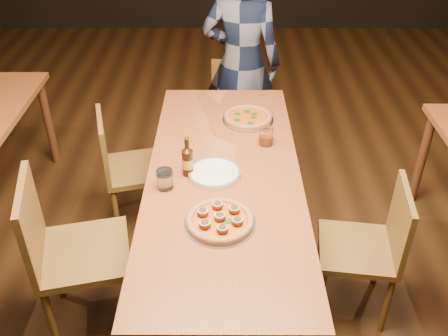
{
  "coord_description": "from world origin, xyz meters",
  "views": [
    {
      "loc": [
        0.01,
        -2.13,
        2.24
      ],
      "look_at": [
        0.0,
        -0.05,
        0.82
      ],
      "focal_mm": 40.0,
      "sensor_mm": 36.0,
      "label": 1
    }
  ],
  "objects_px": {
    "table_main": "(224,185)",
    "water_glass": "(165,179)",
    "chair_main_sw": "(137,167)",
    "chair_main_nw": "(84,252)",
    "amber_glass": "(266,136)",
    "plate_stack": "(214,173)",
    "beer_bottle": "(188,162)",
    "diner": "(241,65)",
    "chair_main_e": "(357,248)",
    "pizza_meatball": "(220,220)",
    "chair_end": "(232,116)",
    "pizza_margherita": "(248,118)"
  },
  "relations": [
    {
      "from": "table_main",
      "to": "pizza_margherita",
      "type": "xyz_separation_m",
      "value": [
        0.15,
        0.57,
        0.09
      ]
    },
    {
      "from": "chair_main_e",
      "to": "pizza_meatball",
      "type": "height_order",
      "value": "chair_main_e"
    },
    {
      "from": "water_glass",
      "to": "amber_glass",
      "type": "height_order",
      "value": "water_glass"
    },
    {
      "from": "chair_main_e",
      "to": "beer_bottle",
      "type": "relative_size",
      "value": 3.94
    },
    {
      "from": "chair_end",
      "to": "diner",
      "type": "xyz_separation_m",
      "value": [
        0.07,
        0.05,
        0.39
      ]
    },
    {
      "from": "diner",
      "to": "chair_end",
      "type": "bearing_deg",
      "value": 50.11
    },
    {
      "from": "pizza_margherita",
      "to": "pizza_meatball",
      "type": "bearing_deg",
      "value": -99.57
    },
    {
      "from": "table_main",
      "to": "chair_main_sw",
      "type": "height_order",
      "value": "chair_main_sw"
    },
    {
      "from": "chair_main_nw",
      "to": "diner",
      "type": "distance_m",
      "value": 1.85
    },
    {
      "from": "table_main",
      "to": "beer_bottle",
      "type": "bearing_deg",
      "value": -178.52
    },
    {
      "from": "chair_main_sw",
      "to": "plate_stack",
      "type": "height_order",
      "value": "chair_main_sw"
    },
    {
      "from": "chair_main_sw",
      "to": "amber_glass",
      "type": "bearing_deg",
      "value": -121.22
    },
    {
      "from": "chair_main_nw",
      "to": "chair_main_e",
      "type": "height_order",
      "value": "chair_main_nw"
    },
    {
      "from": "plate_stack",
      "to": "beer_bottle",
      "type": "bearing_deg",
      "value": 174.87
    },
    {
      "from": "chair_main_nw",
      "to": "beer_bottle",
      "type": "distance_m",
      "value": 0.69
    },
    {
      "from": "chair_main_sw",
      "to": "water_glass",
      "type": "distance_m",
      "value": 0.8
    },
    {
      "from": "chair_main_sw",
      "to": "chair_main_e",
      "type": "bearing_deg",
      "value": -135.06
    },
    {
      "from": "chair_main_e",
      "to": "pizza_margherita",
      "type": "bearing_deg",
      "value": -136.95
    },
    {
      "from": "pizza_margherita",
      "to": "plate_stack",
      "type": "distance_m",
      "value": 0.62
    },
    {
      "from": "chair_main_sw",
      "to": "plate_stack",
      "type": "distance_m",
      "value": 0.83
    },
    {
      "from": "chair_main_sw",
      "to": "chair_end",
      "type": "relative_size",
      "value": 1.04
    },
    {
      "from": "chair_main_sw",
      "to": "water_glass",
      "type": "xyz_separation_m",
      "value": [
        0.27,
        -0.65,
        0.38
      ]
    },
    {
      "from": "water_glass",
      "to": "diner",
      "type": "xyz_separation_m",
      "value": [
        0.42,
        1.44,
        0.0
      ]
    },
    {
      "from": "plate_stack",
      "to": "chair_main_nw",
      "type": "bearing_deg",
      "value": -156.28
    },
    {
      "from": "amber_glass",
      "to": "beer_bottle",
      "type": "bearing_deg",
      "value": -144.74
    },
    {
      "from": "table_main",
      "to": "chair_main_e",
      "type": "bearing_deg",
      "value": -16.45
    },
    {
      "from": "chair_main_e",
      "to": "beer_bottle",
      "type": "distance_m",
      "value": 1.0
    },
    {
      "from": "pizza_meatball",
      "to": "beer_bottle",
      "type": "relative_size",
      "value": 1.54
    },
    {
      "from": "chair_main_nw",
      "to": "chair_end",
      "type": "relative_size",
      "value": 1.18
    },
    {
      "from": "pizza_meatball",
      "to": "amber_glass",
      "type": "xyz_separation_m",
      "value": [
        0.26,
        0.69,
        0.03
      ]
    },
    {
      "from": "chair_main_sw",
      "to": "diner",
      "type": "relative_size",
      "value": 0.53
    },
    {
      "from": "chair_main_e",
      "to": "amber_glass",
      "type": "distance_m",
      "value": 0.78
    },
    {
      "from": "chair_main_nw",
      "to": "beer_bottle",
      "type": "bearing_deg",
      "value": -73.2
    },
    {
      "from": "beer_bottle",
      "to": "chair_main_nw",
      "type": "bearing_deg",
      "value": -149.94
    },
    {
      "from": "plate_stack",
      "to": "chair_main_e",
      "type": "bearing_deg",
      "value": -14.18
    },
    {
      "from": "pizza_margherita",
      "to": "amber_glass",
      "type": "bearing_deg",
      "value": -71.66
    },
    {
      "from": "pizza_margherita",
      "to": "amber_glass",
      "type": "distance_m",
      "value": 0.29
    },
    {
      "from": "beer_bottle",
      "to": "pizza_margherita",
      "type": "bearing_deg",
      "value": 60.01
    },
    {
      "from": "chair_end",
      "to": "water_glass",
      "type": "relative_size",
      "value": 7.97
    },
    {
      "from": "pizza_margherita",
      "to": "diner",
      "type": "distance_m",
      "value": 0.75
    },
    {
      "from": "table_main",
      "to": "diner",
      "type": "distance_m",
      "value": 1.33
    },
    {
      "from": "plate_stack",
      "to": "water_glass",
      "type": "relative_size",
      "value": 2.62
    },
    {
      "from": "plate_stack",
      "to": "amber_glass",
      "type": "relative_size",
      "value": 2.67
    },
    {
      "from": "chair_end",
      "to": "pizza_margherita",
      "type": "bearing_deg",
      "value": -72.58
    },
    {
      "from": "chair_main_sw",
      "to": "beer_bottle",
      "type": "distance_m",
      "value": 0.77
    },
    {
      "from": "chair_main_nw",
      "to": "amber_glass",
      "type": "bearing_deg",
      "value": -70.79
    },
    {
      "from": "table_main",
      "to": "chair_main_nw",
      "type": "height_order",
      "value": "chair_main_nw"
    },
    {
      "from": "chair_main_sw",
      "to": "pizza_margherita",
      "type": "xyz_separation_m",
      "value": [
        0.71,
        0.04,
        0.35
      ]
    },
    {
      "from": "table_main",
      "to": "water_glass",
      "type": "bearing_deg",
      "value": -157.61
    },
    {
      "from": "chair_main_e",
      "to": "water_glass",
      "type": "xyz_separation_m",
      "value": [
        -0.99,
        0.09,
        0.38
      ]
    }
  ]
}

